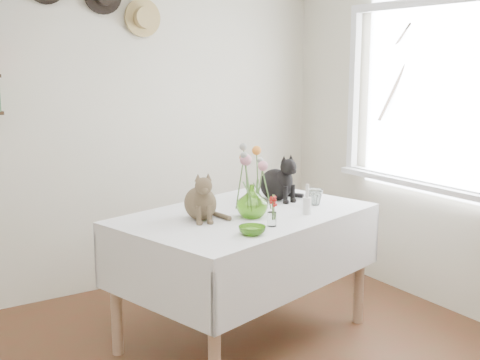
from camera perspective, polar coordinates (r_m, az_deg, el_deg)
room at (r=2.54m, az=2.01°, el=0.30°), size 4.08×4.58×2.58m
window at (r=4.43m, az=17.35°, el=6.33°), size 0.12×1.52×1.32m
dining_table at (r=3.75m, az=0.47°, el=-6.10°), size 1.73×1.34×0.82m
tabby_cat at (r=3.51m, az=-3.80°, el=-1.38°), size 0.27×0.30×0.30m
black_cat at (r=4.01m, az=3.41°, el=0.36°), size 0.25×0.30×0.32m
flower_vase at (r=3.56m, az=1.15°, el=-2.02°), size 0.19×0.19×0.20m
green_bowl at (r=3.22m, az=1.16°, el=-4.80°), size 0.18×0.18×0.05m
drinking_glass at (r=3.91m, az=7.06°, el=-1.62°), size 0.16×0.16×0.10m
candlestick at (r=3.66m, az=6.37°, el=-2.29°), size 0.05×0.05×0.19m
berry_jar at (r=3.37m, az=3.05°, el=-2.92°), size 0.05×0.05×0.20m
porcelain_figurine at (r=4.04m, az=6.32°, el=-1.37°), size 0.05×0.05×0.09m
flower_bouquet at (r=3.52m, az=1.09°, el=1.83°), size 0.17×0.13×0.39m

